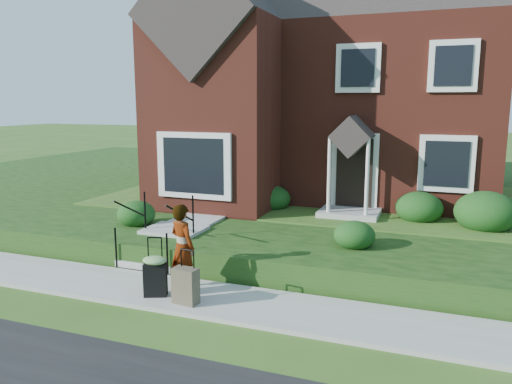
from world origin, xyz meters
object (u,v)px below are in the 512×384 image
at_px(woman, 182,247).
at_px(suitcase_black, 155,274).
at_px(suitcase_olive, 186,286).
at_px(front_steps, 165,241).

height_order(woman, suitcase_black, woman).
relative_size(woman, suitcase_black, 1.50).
bearing_deg(suitcase_olive, front_steps, 135.17).
relative_size(front_steps, woman, 1.19).
height_order(front_steps, woman, woman).
bearing_deg(suitcase_olive, suitcase_black, 177.50).
xyz_separation_m(suitcase_black, suitcase_olive, (0.71, -0.12, -0.10)).
bearing_deg(woman, suitcase_olive, 146.29).
bearing_deg(suitcase_black, woman, 36.95).
relative_size(front_steps, suitcase_black, 1.78).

